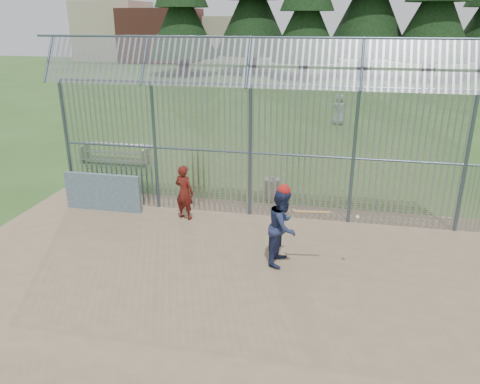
% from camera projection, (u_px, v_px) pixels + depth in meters
% --- Properties ---
extents(ground, '(120.00, 120.00, 0.00)m').
position_uv_depth(ground, '(224.00, 270.00, 11.39)').
color(ground, '#2D511E').
rests_on(ground, ground).
extents(dirt_infield, '(14.00, 10.00, 0.02)m').
position_uv_depth(dirt_infield, '(219.00, 280.00, 10.93)').
color(dirt_infield, '#756047').
rests_on(dirt_infield, ground).
extents(dugout_wall, '(2.50, 0.12, 1.20)m').
position_uv_depth(dugout_wall, '(103.00, 192.00, 14.71)').
color(dugout_wall, '#38566B').
rests_on(dugout_wall, dirt_infield).
extents(batter, '(0.88, 1.05, 1.92)m').
position_uv_depth(batter, '(283.00, 227.00, 11.42)').
color(batter, navy).
rests_on(batter, dirt_infield).
extents(onlooker, '(0.71, 0.56, 1.69)m').
position_uv_depth(onlooker, '(184.00, 192.00, 14.01)').
color(onlooker, maroon).
rests_on(onlooker, dirt_infield).
extents(bg_kid_standing, '(0.96, 0.72, 1.77)m').
position_uv_depth(bg_kid_standing, '(339.00, 110.00, 26.53)').
color(bg_kid_standing, slate).
rests_on(bg_kid_standing, ground).
extents(batting_gear, '(1.94, 0.39, 0.67)m').
position_uv_depth(batting_gear, '(289.00, 194.00, 11.07)').
color(batting_gear, '#B31718').
rests_on(batting_gear, ground).
extents(trash_can, '(0.56, 0.56, 0.82)m').
position_uv_depth(trash_can, '(272.00, 189.00, 15.68)').
color(trash_can, gray).
rests_on(trash_can, ground).
extents(bleacher, '(3.00, 0.95, 0.72)m').
position_uv_depth(bleacher, '(115.00, 153.00, 19.71)').
color(bleacher, slate).
rests_on(bleacher, ground).
extents(backstop_fence, '(20.09, 0.81, 5.30)m').
position_uv_depth(backstop_fence, '(312.00, 145.00, 13.38)').
color(backstop_fence, '#47566B').
rests_on(backstop_fence, ground).
extents(distant_buildings, '(26.50, 10.50, 8.00)m').
position_uv_depth(distant_buildings, '(157.00, 34.00, 66.36)').
color(distant_buildings, brown).
rests_on(distant_buildings, ground).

